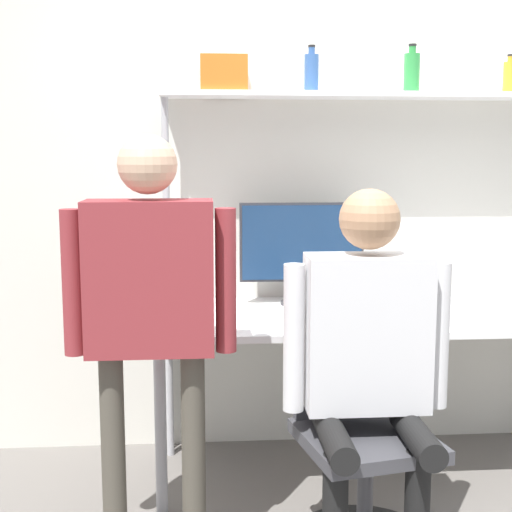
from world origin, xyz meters
name	(u,v)px	position (x,y,z in m)	size (l,w,h in m)	color
ground_plane	(393,512)	(0.00, 0.00, 0.00)	(12.00, 12.00, 0.00)	slate
wall_back	(357,184)	(0.00, 0.83, 1.35)	(8.00, 0.06, 2.70)	silver
desk	(374,327)	(0.00, 0.41, 0.71)	(2.07, 0.78, 0.77)	white
shelf_unit	(366,145)	(0.00, 0.66, 1.55)	(1.97, 0.26, 1.79)	white
monitor	(302,248)	(-0.31, 0.62, 1.05)	(0.61, 0.21, 0.50)	#333338
laptop	(338,309)	(-0.21, 0.22, 0.84)	(0.33, 0.25, 0.23)	#BCBCC1
cell_phone	(392,321)	(0.03, 0.23, 0.78)	(0.07, 0.15, 0.01)	silver
office_chair	(361,479)	(-0.21, -0.27, 0.29)	(0.56, 0.56, 0.93)	black
person_seated	(369,345)	(-0.20, -0.32, 0.82)	(0.61, 0.47, 1.39)	black
person_standing	(150,293)	(-0.99, -0.22, 1.01)	(0.63, 0.21, 1.58)	#4C473D
bottle_green	(412,72)	(0.21, 0.66, 1.89)	(0.08, 0.08, 0.23)	#2D8C3F
bottle_amber	(510,77)	(0.70, 0.66, 1.87)	(0.06, 0.06, 0.18)	gold
bottle_blue	(311,72)	(-0.27, 0.66, 1.89)	(0.07, 0.07, 0.22)	#335999
storage_box	(223,74)	(-0.69, 0.66, 1.87)	(0.22, 0.22, 0.16)	#D1661E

